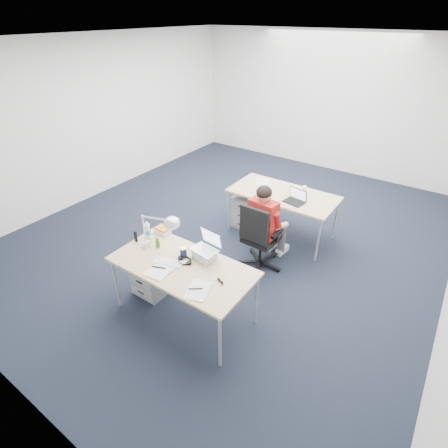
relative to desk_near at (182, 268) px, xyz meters
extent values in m
plane|color=black|center=(-0.49, 1.83, -0.68)|extent=(7.00, 7.00, 0.00)
cube|color=silver|center=(-0.49, 5.33, 0.72)|extent=(6.00, 0.02, 2.80)
cube|color=silver|center=(-3.49, 1.83, 0.72)|extent=(0.02, 7.00, 2.80)
cube|color=white|center=(-0.49, 1.83, 2.12)|extent=(6.00, 7.00, 0.01)
cube|color=tan|center=(0.00, 0.00, 0.03)|extent=(1.60, 0.80, 0.03)
cylinder|color=#B7BABC|center=(-0.75, -0.35, -0.33)|extent=(0.04, 0.04, 0.70)
cylinder|color=#B7BABC|center=(0.75, -0.35, -0.33)|extent=(0.04, 0.04, 0.70)
cylinder|color=#B7BABC|center=(-0.75, 0.35, -0.33)|extent=(0.04, 0.04, 0.70)
cylinder|color=#B7BABC|center=(0.75, 0.35, -0.33)|extent=(0.04, 0.04, 0.70)
cube|color=tan|center=(0.12, 2.20, 0.03)|extent=(1.60, 0.80, 0.03)
cylinder|color=#B7BABC|center=(-0.63, 1.85, -0.33)|extent=(0.04, 0.04, 0.70)
cylinder|color=#B7BABC|center=(0.87, 1.85, -0.33)|extent=(0.04, 0.04, 0.70)
cylinder|color=#B7BABC|center=(-0.63, 2.55, -0.33)|extent=(0.04, 0.04, 0.70)
cylinder|color=#B7BABC|center=(0.87, 2.55, -0.33)|extent=(0.04, 0.04, 0.70)
cylinder|color=black|center=(0.25, 1.33, -0.44)|extent=(0.04, 0.04, 0.39)
cube|color=black|center=(0.25, 1.33, -0.24)|extent=(0.44, 0.44, 0.07)
cube|color=black|center=(0.25, 1.12, 0.07)|extent=(0.41, 0.06, 0.49)
cube|color=#A11D17|center=(0.25, 1.34, 0.07)|extent=(0.40, 0.24, 0.52)
sphere|color=tan|center=(0.25, 1.34, 0.43)|extent=(0.20, 0.20, 0.20)
cube|color=gray|center=(-0.60, 0.12, -0.41)|extent=(0.40, 0.50, 0.55)
cube|color=gray|center=(-0.45, 2.18, -0.41)|extent=(0.40, 0.50, 0.55)
cube|color=white|center=(-0.15, -0.06, 0.05)|extent=(0.35, 0.23, 0.02)
ellipsoid|color=white|center=(0.01, 0.04, 0.06)|extent=(0.08, 0.10, 0.03)
cylinder|color=#161D44|center=(-0.08, 0.12, 0.11)|extent=(0.09, 0.09, 0.12)
cylinder|color=silver|center=(-0.68, 0.17, 0.16)|extent=(0.09, 0.09, 0.22)
cube|color=silver|center=(-0.61, 0.35, 0.09)|extent=(0.18, 0.14, 0.08)
cube|color=black|center=(-0.75, 0.04, 0.11)|extent=(0.04, 0.03, 0.14)
cube|color=#FDD692|center=(-0.14, -0.19, 0.05)|extent=(0.26, 0.36, 0.01)
cube|color=#FDD692|center=(0.39, -0.23, 0.05)|extent=(0.29, 0.35, 0.01)
cylinder|color=white|center=(0.36, 2.43, 0.09)|extent=(0.08, 0.08, 0.09)
cube|color=white|center=(-0.35, 2.37, 0.05)|extent=(0.27, 0.31, 0.01)
camera|label=1|loc=(2.09, -2.20, 2.41)|focal=28.00mm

